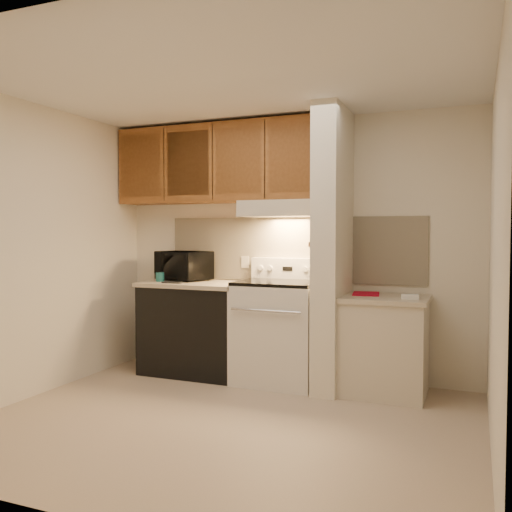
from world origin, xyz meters
The scene contains 50 objects.
floor centered at (0.00, 0.00, 0.00)m, with size 3.60×3.60×0.00m, color #C0AA91.
ceiling centered at (0.00, 0.00, 2.50)m, with size 3.60×3.60×0.00m, color white.
wall_back centered at (0.00, 1.50, 1.25)m, with size 3.60×0.02×2.50m, color #EEE3CC.
wall_left centered at (-1.80, 0.00, 1.25)m, with size 0.02×3.00×2.50m, color #EEE3CC.
wall_right centered at (1.80, 0.00, 1.25)m, with size 0.02×3.00×2.50m, color #EEE3CC.
backsplash centered at (0.00, 1.49, 1.24)m, with size 2.60×0.02×0.63m, color #FFEEC9.
range_body centered at (0.00, 1.16, 0.46)m, with size 0.76×0.65×0.92m, color silver.
oven_window centered at (0.00, 0.84, 0.50)m, with size 0.50×0.01×0.30m, color black.
oven_handle centered at (0.00, 0.80, 0.72)m, with size 0.02×0.02×0.65m, color silver.
cooktop centered at (0.00, 1.16, 0.94)m, with size 0.74×0.64×0.03m, color black.
range_backguard centered at (0.00, 1.44, 1.05)m, with size 0.76×0.08×0.20m, color silver.
range_display centered at (0.00, 1.40, 1.05)m, with size 0.10×0.01×0.04m, color black.
range_knob_left_outer centered at (-0.28, 1.40, 1.05)m, with size 0.05×0.05×0.02m, color silver.
range_knob_left_inner centered at (-0.18, 1.40, 1.05)m, with size 0.05×0.05×0.02m, color silver.
range_knob_right_inner centered at (0.18, 1.40, 1.05)m, with size 0.05×0.05×0.02m, color silver.
range_knob_right_outer centered at (0.28, 1.40, 1.05)m, with size 0.05×0.05×0.02m, color silver.
dishwasher_front centered at (-0.88, 1.17, 0.43)m, with size 1.00×0.63×0.87m, color black.
left_countertop centered at (-0.88, 1.17, 0.89)m, with size 1.04×0.67×0.04m, color #BFB096.
spoon_rest centered at (-1.03, 0.97, 0.92)m, with size 0.20×0.06×0.01m, color black.
teal_jar centered at (-1.23, 1.06, 0.96)m, with size 0.08×0.08×0.09m, color #21706B.
outlet centered at (-0.48, 1.48, 1.10)m, with size 0.08×0.01×0.12m, color beige.
microwave centered at (-1.10, 1.31, 1.06)m, with size 0.53×0.36×0.30m, color black.
partition_pillar centered at (0.51, 1.15, 1.25)m, with size 0.22×0.70×2.50m, color silver.
pillar_trim centered at (0.39, 1.15, 1.30)m, with size 0.01×0.70×0.04m, color brown.
knife_strip centered at (0.39, 1.10, 1.32)m, with size 0.02×0.42×0.04m, color black.
knife_blade_a centered at (0.38, 0.93, 1.22)m, with size 0.01×0.04×0.16m, color silver.
knife_handle_a centered at (0.38, 0.93, 1.37)m, with size 0.02×0.02×0.10m, color black.
knife_blade_b centered at (0.38, 1.02, 1.21)m, with size 0.01×0.04×0.18m, color silver.
knife_handle_b centered at (0.38, 1.02, 1.37)m, with size 0.02×0.02×0.10m, color black.
knife_blade_c centered at (0.38, 1.09, 1.20)m, with size 0.01×0.04×0.20m, color silver.
knife_handle_c centered at (0.38, 1.11, 1.37)m, with size 0.02×0.02×0.10m, color black.
knife_blade_d centered at (0.38, 1.19, 1.22)m, with size 0.01×0.04×0.16m, color silver.
knife_handle_d centered at (0.38, 1.19, 1.37)m, with size 0.02×0.02×0.10m, color black.
knife_blade_e centered at (0.38, 1.27, 1.21)m, with size 0.01×0.04×0.18m, color silver.
knife_handle_e centered at (0.38, 1.25, 1.37)m, with size 0.02×0.02×0.10m, color black.
oven_mitt centered at (0.38, 1.32, 1.16)m, with size 0.03×0.10×0.23m, color gray.
right_cab_base centered at (0.97, 1.15, 0.40)m, with size 0.70×0.60×0.81m, color beige.
right_countertop centered at (0.97, 1.15, 0.83)m, with size 0.74×0.64×0.04m, color #BFB096.
red_folder centered at (0.79, 1.25, 0.86)m, with size 0.23×0.31×0.01m, color #B00921.
white_box centered at (1.19, 1.05, 0.87)m, with size 0.14×0.09×0.04m, color white.
range_hood centered at (0.00, 1.28, 1.62)m, with size 0.78×0.44×0.15m, color beige.
hood_lip centered at (0.00, 1.07, 1.58)m, with size 0.78×0.04×0.06m, color beige.
upper_cabinets centered at (-0.69, 1.32, 2.08)m, with size 2.18×0.33×0.77m, color brown.
cab_door_a centered at (-1.51, 1.17, 2.08)m, with size 0.46×0.01×0.63m, color brown.
cab_gap_a centered at (-1.23, 1.16, 2.08)m, with size 0.01×0.01×0.73m, color black.
cab_door_b centered at (-0.96, 1.17, 2.08)m, with size 0.46×0.01×0.63m, color brown.
cab_gap_b centered at (-0.69, 1.16, 2.08)m, with size 0.01×0.01×0.73m, color black.
cab_door_c centered at (-0.42, 1.17, 2.08)m, with size 0.46×0.01×0.63m, color brown.
cab_gap_c centered at (-0.14, 1.16, 2.08)m, with size 0.01×0.01×0.73m, color black.
cab_door_d centered at (0.13, 1.17, 2.08)m, with size 0.46×0.01×0.63m, color brown.
Camera 1 is at (1.69, -3.57, 1.40)m, focal length 38.00 mm.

